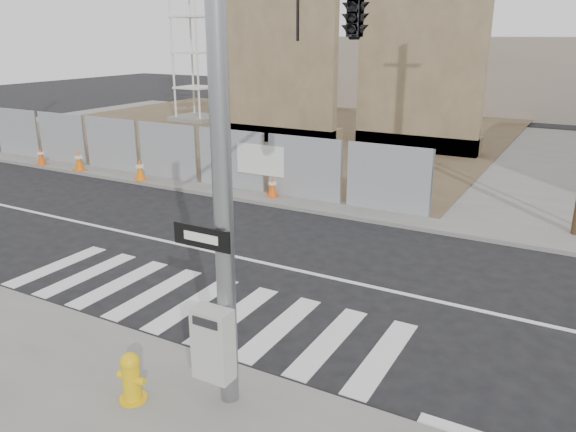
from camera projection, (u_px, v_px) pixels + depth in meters
The scene contains 11 objects.
ground at pixel (259, 262), 13.35m from camera, with size 100.00×100.00×0.00m, color black.
sidewalk_far at pixel (425, 155), 24.97m from camera, with size 50.00×20.00×0.12m, color slate.
signal_pole at pixel (318, 59), 9.02m from camera, with size 0.96×5.87×7.00m.
chain_link_fence at pixel (108, 144), 21.78m from camera, with size 24.60×0.04×2.00m, color gray.
concrete_wall_left at pixel (278, 74), 26.42m from camera, with size 6.00×1.30×8.00m.
concrete_wall_right at pixel (420, 78), 24.25m from camera, with size 5.50×1.30×8.00m.
fire_hydrant at pixel (131, 377), 8.01m from camera, with size 0.48×0.46×0.77m.
traffic_cone_a at pixel (41, 156), 22.72m from camera, with size 0.45×0.45×0.71m.
traffic_cone_b at pixel (79, 160), 21.70m from camera, with size 0.45×0.45×0.80m.
traffic_cone_c at pixel (140, 170), 20.25m from camera, with size 0.51×0.51×0.79m.
traffic_cone_d at pixel (272, 187), 18.20m from camera, with size 0.46×0.46×0.68m.
Camera 1 is at (6.61, -10.47, 5.17)m, focal length 35.00 mm.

